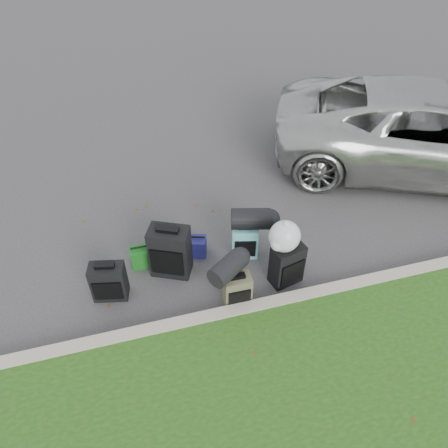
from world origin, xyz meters
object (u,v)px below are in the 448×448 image
object	(u,v)px
suitcase_teal	(245,242)
suitcase_large_black_right	(287,264)
suitcase_small_black	(109,282)
suitcase_olive	(237,290)
suitcase_large_black_left	(170,251)
tote_green	(141,257)
suv	(429,130)
tote_navy	(196,246)

from	to	relation	value
suitcase_teal	suitcase_large_black_right	bearing A→B (deg)	-43.25
suitcase_small_black	suitcase_teal	xyz separation A→B (m)	(1.98, 0.26, -0.02)
suitcase_olive	suitcase_large_black_right	distance (m)	0.79
suitcase_large_black_left	suitcase_olive	world-z (taller)	suitcase_large_black_left
suitcase_large_black_left	suitcase_teal	world-z (taller)	suitcase_large_black_left
tote_green	suv	bearing A→B (deg)	12.36
tote_navy	suitcase_teal	bearing A→B (deg)	1.40
suitcase_large_black_left	suitcase_teal	xyz separation A→B (m)	(1.11, 0.04, -0.13)
suv	tote_green	world-z (taller)	suv
suitcase_small_black	tote_navy	distance (m)	1.38
suitcase_large_black_left	suitcase_olive	distance (m)	1.09
suv	tote_green	bearing A→B (deg)	127.14
suitcase_small_black	tote_green	size ratio (longest dim) A/B	1.84
suitcase_small_black	suitcase_large_black_left	distance (m)	0.91
suitcase_large_black_right	suitcase_olive	bearing A→B (deg)	-179.44
suv	suitcase_large_black_right	size ratio (longest dim) A/B	8.43
suitcase_olive	suitcase_teal	xyz separation A→B (m)	(0.37, 0.83, 0.02)
suv	suitcase_small_black	size ratio (longest dim) A/B	9.61
suitcase_small_black	suitcase_large_black_right	size ratio (longest dim) A/B	0.88
suitcase_small_black	tote_navy	world-z (taller)	suitcase_small_black
suitcase_large_black_right	tote_navy	size ratio (longest dim) A/B	2.12
suitcase_teal	tote_green	bearing A→B (deg)	-173.27
suitcase_large_black_right	tote_green	distance (m)	2.10
suitcase_large_black_left	suitcase_olive	bearing A→B (deg)	-21.93
suitcase_large_black_left	tote_green	size ratio (longest dim) A/B	2.54
tote_navy	suitcase_large_black_left	bearing A→B (deg)	-132.58
suitcase_large_black_right	suv	bearing A→B (deg)	16.78
tote_navy	suitcase_olive	bearing A→B (deg)	-54.80
suv	suitcase_large_black_left	world-z (taller)	suv
suv	suitcase_teal	distance (m)	4.15
suv	suitcase_small_black	xyz separation A→B (m)	(-5.87, -1.64, -0.48)
tote_green	suitcase_teal	bearing A→B (deg)	-7.64
tote_green	suitcase_small_black	bearing A→B (deg)	-134.63
suv	suitcase_teal	world-z (taller)	suv
suitcase_olive	suitcase_small_black	bearing A→B (deg)	162.02
suitcase_teal	tote_navy	distance (m)	0.73
tote_green	tote_navy	size ratio (longest dim) A/B	1.01
suv	suitcase_olive	bearing A→B (deg)	142.32
suitcase_large_black_right	tote_navy	xyz separation A→B (m)	(-1.09, 0.84, -0.17)
suv	suitcase_large_black_right	world-z (taller)	suv
suitcase_olive	suitcase_large_black_right	world-z (taller)	suitcase_large_black_right
suitcase_olive	suitcase_large_black_right	bearing A→B (deg)	15.01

